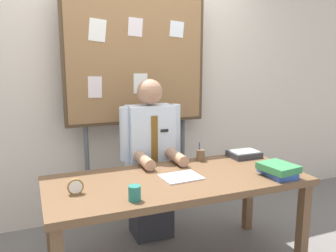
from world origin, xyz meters
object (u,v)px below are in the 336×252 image
at_px(book_stack, 278,170).
at_px(pen_holder, 200,155).
at_px(bulletin_board, 137,62).
at_px(desk_clock, 75,187).
at_px(desk, 177,188).
at_px(person, 151,165).
at_px(open_notebook, 181,177).
at_px(paper_tray, 244,154).
at_px(coffee_mug, 135,193).

relative_size(book_stack, pen_holder, 1.90).
xyz_separation_m(bulletin_board, desk_clock, (-0.73, -1.01, -0.77)).
relative_size(desk, bulletin_board, 0.86).
height_order(book_stack, desk_clock, desk_clock).
bearing_deg(desk_clock, person, 41.08).
distance_m(bulletin_board, book_stack, 1.59).
bearing_deg(person, book_stack, -50.11).
bearing_deg(desk, open_notebook, -42.31).
height_order(person, paper_tray, person).
distance_m(desk, desk_clock, 0.74).
xyz_separation_m(person, book_stack, (0.70, -0.83, 0.12)).
bearing_deg(desk_clock, bulletin_board, 54.14).
bearing_deg(open_notebook, pen_holder, 45.41).
distance_m(open_notebook, paper_tray, 0.79).
bearing_deg(paper_tray, bulletin_board, 137.90).
bearing_deg(bulletin_board, book_stack, -59.96).
bearing_deg(coffee_mug, pen_holder, 38.39).
relative_size(bulletin_board, pen_holder, 13.71).
distance_m(bulletin_board, paper_tray, 1.29).
bearing_deg(desk_clock, book_stack, -7.97).
xyz_separation_m(desk_clock, paper_tray, (1.49, 0.32, -0.02)).
height_order(person, book_stack, person).
bearing_deg(bulletin_board, person, -89.95).
bearing_deg(open_notebook, paper_tray, 21.54).
distance_m(desk, book_stack, 0.75).
bearing_deg(open_notebook, desk_clock, -177.63).
relative_size(desk, book_stack, 6.18).
xyz_separation_m(desk_clock, pen_holder, (1.08, 0.36, 0.00)).
bearing_deg(coffee_mug, person, 64.90).
bearing_deg(desk, bulletin_board, 90.02).
bearing_deg(desk, person, 90.00).
bearing_deg(desk_clock, open_notebook, 2.37).
relative_size(person, book_stack, 4.68).
relative_size(coffee_mug, paper_tray, 0.36).
relative_size(desk_clock, coffee_mug, 1.08).
distance_m(desk_clock, pen_holder, 1.14).
relative_size(desk_clock, paper_tray, 0.40).
xyz_separation_m(bulletin_board, open_notebook, (0.02, -0.98, -0.81)).
bearing_deg(open_notebook, book_stack, -18.85).
bearing_deg(bulletin_board, desk, -89.98).
xyz_separation_m(book_stack, desk_clock, (-1.43, 0.20, -0.00)).
height_order(open_notebook, desk_clock, desk_clock).
xyz_separation_m(desk, bulletin_board, (-0.00, 0.96, 0.90)).
distance_m(person, open_notebook, 0.61).
bearing_deg(person, pen_holder, -37.60).
distance_m(person, book_stack, 1.09).
height_order(desk, paper_tray, paper_tray).
height_order(book_stack, open_notebook, book_stack).
distance_m(book_stack, desk_clock, 1.44).
bearing_deg(bulletin_board, paper_tray, -42.10).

